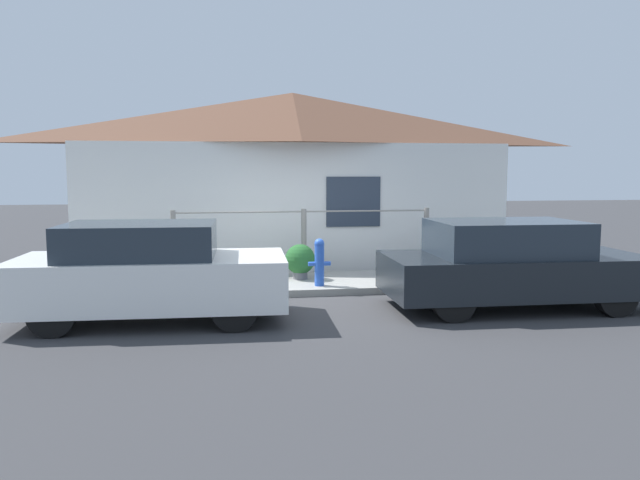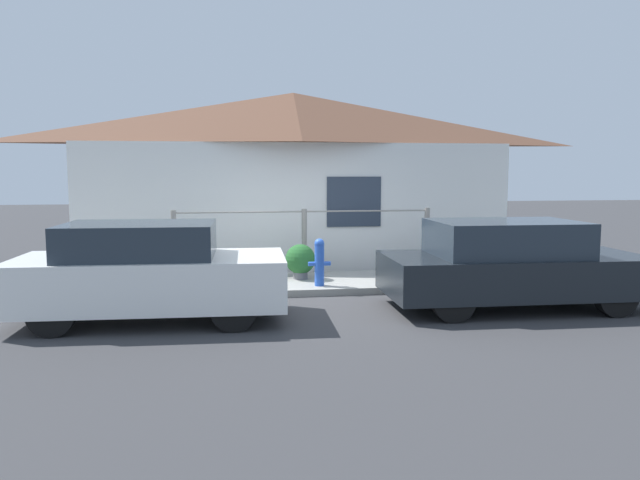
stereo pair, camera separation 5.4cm
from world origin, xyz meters
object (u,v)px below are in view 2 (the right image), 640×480
(car_right, at_px, (511,265))
(potted_plant_by_fence, at_px, (176,269))
(potted_plant_near_hydrant, at_px, (300,260))
(car_left, at_px, (149,272))
(fire_hydrant, at_px, (319,261))

(car_right, xyz_separation_m, potted_plant_by_fence, (-5.06, 2.28, -0.30))
(potted_plant_near_hydrant, bearing_deg, potted_plant_by_fence, -178.18)
(potted_plant_near_hydrant, xyz_separation_m, potted_plant_by_fence, (-2.18, -0.07, -0.10))
(car_left, relative_size, potted_plant_near_hydrant, 5.85)
(car_left, relative_size, fire_hydrant, 4.58)
(potted_plant_near_hydrant, relative_size, potted_plant_by_fence, 1.39)
(car_right, height_order, potted_plant_near_hydrant, car_right)
(car_right, distance_m, potted_plant_by_fence, 5.56)
(car_left, bearing_deg, car_right, 2.08)
(fire_hydrant, distance_m, potted_plant_near_hydrant, 0.76)
(car_left, distance_m, car_right, 5.25)
(car_right, bearing_deg, potted_plant_near_hydrant, 142.04)
(car_left, height_order, potted_plant_by_fence, car_left)
(fire_hydrant, relative_size, potted_plant_by_fence, 1.77)
(car_left, bearing_deg, fire_hydrant, 34.18)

